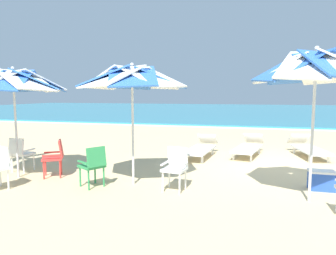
{
  "coord_description": "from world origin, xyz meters",
  "views": [
    {
      "loc": [
        -0.98,
        -8.42,
        1.94
      ],
      "look_at": [
        -3.18,
        -0.21,
        1.0
      ],
      "focal_mm": 32.71,
      "sensor_mm": 36.0,
      "label": 1
    }
  ],
  "objects_px": {
    "plastic_chair_2": "(93,164)",
    "beach_umbrella_2": "(13,82)",
    "plastic_chair_3": "(55,156)",
    "sun_lounger_1": "(248,147)",
    "beach_umbrella_1": "(132,79)",
    "sun_lounger_2": "(201,148)",
    "beach_umbrella_0": "(316,69)",
    "sun_lounger_0": "(308,148)",
    "plastic_chair_1": "(175,166)",
    "cooler_box": "(321,180)",
    "plastic_chair_5": "(21,152)"
  },
  "relations": [
    {
      "from": "beach_umbrella_1",
      "to": "plastic_chair_1",
      "type": "relative_size",
      "value": 2.98
    },
    {
      "from": "plastic_chair_2",
      "to": "cooler_box",
      "type": "xyz_separation_m",
      "value": [
        4.54,
        1.04,
        -0.3
      ]
    },
    {
      "from": "beach_umbrella_0",
      "to": "sun_lounger_0",
      "type": "xyz_separation_m",
      "value": [
        0.69,
        4.32,
        -2.08
      ]
    },
    {
      "from": "plastic_chair_1",
      "to": "beach_umbrella_1",
      "type": "bearing_deg",
      "value": 170.64
    },
    {
      "from": "plastic_chair_1",
      "to": "plastic_chair_5",
      "type": "bearing_deg",
      "value": 174.29
    },
    {
      "from": "beach_umbrella_2",
      "to": "sun_lounger_1",
      "type": "bearing_deg",
      "value": 37.7
    },
    {
      "from": "beach_umbrella_2",
      "to": "sun_lounger_2",
      "type": "relative_size",
      "value": 1.16
    },
    {
      "from": "plastic_chair_2",
      "to": "sun_lounger_1",
      "type": "xyz_separation_m",
      "value": [
        3.09,
        4.23,
        -0.22
      ]
    },
    {
      "from": "sun_lounger_0",
      "to": "cooler_box",
      "type": "bearing_deg",
      "value": -95.33
    },
    {
      "from": "plastic_chair_2",
      "to": "beach_umbrella_2",
      "type": "bearing_deg",
      "value": 173.43
    },
    {
      "from": "beach_umbrella_1",
      "to": "plastic_chair_1",
      "type": "distance_m",
      "value": 2.01
    },
    {
      "from": "plastic_chair_2",
      "to": "sun_lounger_1",
      "type": "bearing_deg",
      "value": 53.88
    },
    {
      "from": "plastic_chair_1",
      "to": "plastic_chair_3",
      "type": "height_order",
      "value": "same"
    },
    {
      "from": "sun_lounger_0",
      "to": "sun_lounger_1",
      "type": "distance_m",
      "value": 1.8
    },
    {
      "from": "beach_umbrella_0",
      "to": "plastic_chair_1",
      "type": "distance_m",
      "value": 3.11
    },
    {
      "from": "cooler_box",
      "to": "plastic_chair_3",
      "type": "bearing_deg",
      "value": -174.86
    },
    {
      "from": "plastic_chair_2",
      "to": "cooler_box",
      "type": "bearing_deg",
      "value": 12.9
    },
    {
      "from": "beach_umbrella_2",
      "to": "sun_lounger_2",
      "type": "bearing_deg",
      "value": 42.33
    },
    {
      "from": "beach_umbrella_2",
      "to": "plastic_chair_3",
      "type": "height_order",
      "value": "beach_umbrella_2"
    },
    {
      "from": "beach_umbrella_2",
      "to": "sun_lounger_0",
      "type": "distance_m",
      "value": 8.4
    },
    {
      "from": "plastic_chair_2",
      "to": "sun_lounger_0",
      "type": "bearing_deg",
      "value": 43.09
    },
    {
      "from": "cooler_box",
      "to": "beach_umbrella_0",
      "type": "bearing_deg",
      "value": -114.07
    },
    {
      "from": "sun_lounger_1",
      "to": "beach_umbrella_2",
      "type": "bearing_deg",
      "value": -142.3
    },
    {
      "from": "plastic_chair_2",
      "to": "plastic_chair_5",
      "type": "distance_m",
      "value": 2.47
    },
    {
      "from": "plastic_chair_1",
      "to": "sun_lounger_0",
      "type": "distance_m",
      "value": 5.33
    },
    {
      "from": "plastic_chair_2",
      "to": "sun_lounger_0",
      "type": "relative_size",
      "value": 0.39
    },
    {
      "from": "beach_umbrella_0",
      "to": "sun_lounger_2",
      "type": "relative_size",
      "value": 1.25
    },
    {
      "from": "sun_lounger_0",
      "to": "beach_umbrella_2",
      "type": "bearing_deg",
      "value": -148.17
    },
    {
      "from": "plastic_chair_3",
      "to": "cooler_box",
      "type": "distance_m",
      "value": 5.83
    },
    {
      "from": "plastic_chair_1",
      "to": "cooler_box",
      "type": "bearing_deg",
      "value": 15.01
    },
    {
      "from": "beach_umbrella_0",
      "to": "plastic_chair_1",
      "type": "bearing_deg",
      "value": 178.91
    },
    {
      "from": "plastic_chair_1",
      "to": "cooler_box",
      "type": "xyz_separation_m",
      "value": [
        2.85,
        0.77,
        -0.3
      ]
    },
    {
      "from": "plastic_chair_1",
      "to": "plastic_chair_3",
      "type": "xyz_separation_m",
      "value": [
        -2.95,
        0.24,
        0.0
      ]
    },
    {
      "from": "sun_lounger_0",
      "to": "beach_umbrella_0",
      "type": "bearing_deg",
      "value": -99.08
    },
    {
      "from": "plastic_chair_2",
      "to": "cooler_box",
      "type": "relative_size",
      "value": 1.73
    },
    {
      "from": "beach_umbrella_0",
      "to": "sun_lounger_2",
      "type": "distance_m",
      "value": 4.73
    },
    {
      "from": "beach_umbrella_2",
      "to": "plastic_chair_5",
      "type": "xyz_separation_m",
      "value": [
        -0.29,
        0.44,
        -1.71
      ]
    },
    {
      "from": "sun_lounger_1",
      "to": "plastic_chair_1",
      "type": "bearing_deg",
      "value": -109.54
    },
    {
      "from": "beach_umbrella_2",
      "to": "cooler_box",
      "type": "bearing_deg",
      "value": 6.89
    },
    {
      "from": "plastic_chair_1",
      "to": "beach_umbrella_0",
      "type": "bearing_deg",
      "value": -1.09
    },
    {
      "from": "plastic_chair_3",
      "to": "sun_lounger_1",
      "type": "height_order",
      "value": "plastic_chair_3"
    },
    {
      "from": "beach_umbrella_2",
      "to": "sun_lounger_1",
      "type": "relative_size",
      "value": 1.15
    },
    {
      "from": "beach_umbrella_1",
      "to": "sun_lounger_2",
      "type": "xyz_separation_m",
      "value": [
        0.97,
        3.23,
        -1.97
      ]
    },
    {
      "from": "beach_umbrella_1",
      "to": "sun_lounger_2",
      "type": "height_order",
      "value": "beach_umbrella_1"
    },
    {
      "from": "plastic_chair_3",
      "to": "sun_lounger_1",
      "type": "distance_m",
      "value": 5.73
    },
    {
      "from": "beach_umbrella_2",
      "to": "sun_lounger_0",
      "type": "relative_size",
      "value": 1.15
    },
    {
      "from": "plastic_chair_5",
      "to": "plastic_chair_2",
      "type": "bearing_deg",
      "value": -15.96
    },
    {
      "from": "plastic_chair_1",
      "to": "beach_umbrella_2",
      "type": "xyz_separation_m",
      "value": [
        -3.76,
        -0.03,
        1.71
      ]
    },
    {
      "from": "beach_umbrella_1",
      "to": "sun_lounger_1",
      "type": "height_order",
      "value": "beach_umbrella_1"
    },
    {
      "from": "plastic_chair_2",
      "to": "plastic_chair_5",
      "type": "height_order",
      "value": "same"
    }
  ]
}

